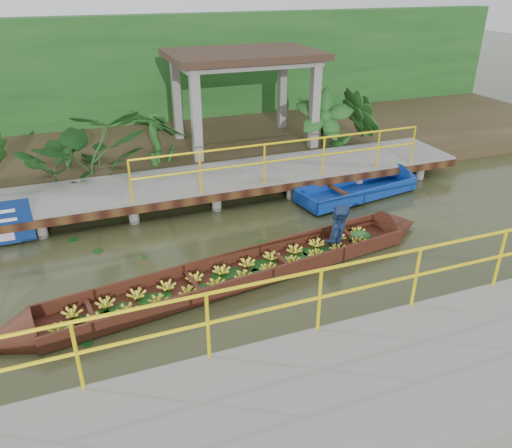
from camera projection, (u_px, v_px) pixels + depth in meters
name	position (u px, v px, depth m)	size (l,w,h in m)	color
ground	(207.00, 272.00, 9.71)	(80.00, 80.00, 0.00)	#2F341A
land_strip	(143.00, 148.00, 15.88)	(30.00, 8.00, 0.45)	#332B19
far_dock	(170.00, 187.00, 12.37)	(16.00, 2.06, 1.66)	gray
near_dock	(371.00, 401.00, 6.38)	(18.00, 2.40, 1.73)	gray
pavilion	(243.00, 64.00, 14.66)	(4.40, 3.00, 3.00)	gray
foliage_backdrop	(126.00, 78.00, 17.17)	(30.00, 0.80, 4.00)	#164517
vendor_boat	(262.00, 258.00, 9.58)	(9.08, 2.15, 2.30)	#37150F
moored_blue_boat	(383.00, 185.00, 13.31)	(3.92, 1.60, 0.91)	navy
tropical_plants	(150.00, 139.00, 13.59)	(14.16, 1.16, 1.45)	#164517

